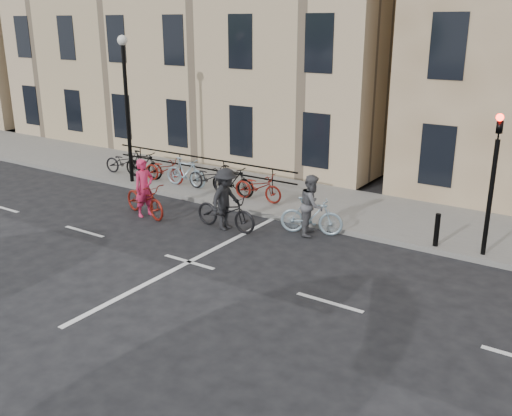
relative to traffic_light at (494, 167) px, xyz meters
The scene contains 11 objects.
ground 7.96m from the traffic_light, 145.01° to the right, with size 120.00×120.00×0.00m, color black.
sidewalk 10.60m from the traffic_light, behind, with size 46.00×4.00×0.15m, color slate.
building_west 17.70m from the traffic_light, 150.33° to the left, with size 20.00×10.00×10.00m, color tan.
building_far 33.42m from the traffic_light, 164.95° to the left, with size 12.00×10.00×9.00m, color tan.
traffic_light is the anchor object (origin of this frame).
lamp_post 12.74m from the traffic_light, behind, with size 0.36×0.36×5.28m.
bollard_east 2.21m from the traffic_light, behind, with size 0.14×0.14×0.90m, color black.
parked_bikes 10.73m from the traffic_light, behind, with size 8.30×1.23×1.05m.
cyclist_pink 10.17m from the traffic_light, 166.97° to the right, with size 2.17×1.19×1.83m.
cyclist_grey 4.97m from the traffic_light, behind, with size 1.90×1.05×1.77m.
cyclist_dark 7.33m from the traffic_light, 165.11° to the right, with size 2.09×1.20×1.85m.
Camera 1 is at (8.90, -10.22, 5.84)m, focal length 40.00 mm.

